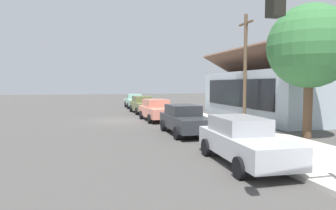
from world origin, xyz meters
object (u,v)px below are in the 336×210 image
(car_coral, at_px, (157,110))
(fire_hydrant_red, at_px, (169,111))
(car_seafoam, at_px, (134,101))
(utility_pole_wooden, at_px, (245,67))
(car_silver, at_px, (243,140))
(car_charcoal, at_px, (185,119))
(car_olive, at_px, (143,104))
(shade_tree, at_px, (310,47))

(car_coral, relative_size, fire_hydrant_red, 6.47)
(car_seafoam, distance_m, utility_pole_wooden, 16.99)
(car_seafoam, distance_m, car_coral, 12.59)
(utility_pole_wooden, bearing_deg, car_coral, -120.19)
(car_seafoam, relative_size, car_coral, 0.97)
(car_silver, height_order, fire_hydrant_red, car_silver)
(car_charcoal, bearing_deg, car_silver, 0.73)
(car_olive, distance_m, car_charcoal, 12.53)
(car_charcoal, distance_m, car_silver, 6.39)
(car_coral, distance_m, utility_pole_wooden, 7.11)
(car_olive, xyz_separation_m, utility_pole_wooden, (9.39, 5.54, 3.11))
(car_seafoam, xyz_separation_m, shade_tree, (21.78, 5.63, 3.79))
(car_charcoal, distance_m, utility_pole_wooden, 6.97)
(car_coral, height_order, car_silver, same)
(car_coral, height_order, utility_pole_wooden, utility_pole_wooden)
(car_seafoam, height_order, fire_hydrant_red, car_seafoam)
(car_seafoam, relative_size, utility_pole_wooden, 0.60)
(car_olive, relative_size, fire_hydrant_red, 6.89)
(fire_hydrant_red, bearing_deg, car_olive, -158.65)
(car_silver, distance_m, shade_tree, 7.60)
(car_silver, bearing_deg, car_coral, -176.55)
(car_olive, distance_m, car_coral, 6.17)
(car_seafoam, height_order, car_coral, same)
(car_silver, height_order, utility_pole_wooden, utility_pole_wooden)
(utility_pole_wooden, bearing_deg, fire_hydrant_red, -143.65)
(shade_tree, relative_size, utility_pole_wooden, 0.89)
(utility_pole_wooden, bearing_deg, car_charcoal, -59.68)
(shade_tree, distance_m, utility_pole_wooden, 6.02)
(car_coral, distance_m, shade_tree, 11.48)
(utility_pole_wooden, bearing_deg, shade_tree, 2.11)
(car_olive, bearing_deg, car_silver, -1.54)
(car_olive, bearing_deg, fire_hydrant_red, 19.15)
(car_coral, relative_size, shade_tree, 0.69)
(car_seafoam, xyz_separation_m, car_silver, (25.33, 0.08, 0.00))
(car_charcoal, relative_size, utility_pole_wooden, 0.61)
(car_seafoam, relative_size, shade_tree, 0.67)
(car_olive, height_order, car_silver, same)
(car_charcoal, distance_m, fire_hydrant_red, 8.70)
(shade_tree, bearing_deg, car_seafoam, -165.51)
(car_coral, xyz_separation_m, car_charcoal, (6.36, 0.14, -0.00))
(car_seafoam, bearing_deg, car_coral, 0.48)
(shade_tree, distance_m, fire_hydrant_red, 12.85)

